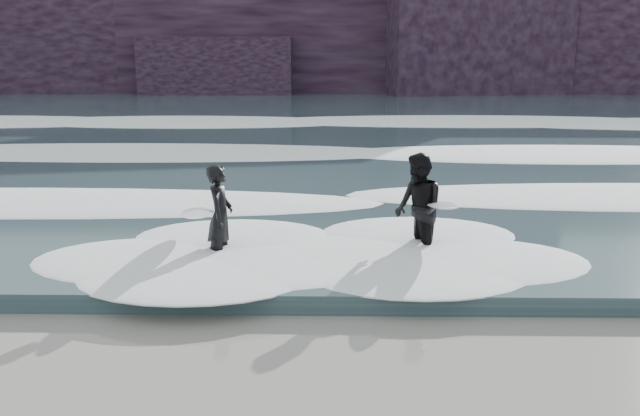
{
  "coord_description": "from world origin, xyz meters",
  "views": [
    {
      "loc": [
        -0.34,
        -6.36,
        3.77
      ],
      "look_at": [
        -0.54,
        5.4,
        1.0
      ],
      "focal_mm": 40.0,
      "sensor_mm": 36.0,
      "label": 1
    }
  ],
  "objects": [
    {
      "name": "foam_mid",
      "position": [
        0.0,
        16.0,
        0.42
      ],
      "size": [
        60.0,
        4.0,
        0.24
      ],
      "primitive_type": "ellipsoid",
      "color": "white",
      "rests_on": "sea"
    },
    {
      "name": "foam_near",
      "position": [
        0.0,
        9.0,
        0.4
      ],
      "size": [
        60.0,
        3.2,
        0.2
      ],
      "primitive_type": "ellipsoid",
      "color": "white",
      "rests_on": "sea"
    },
    {
      "name": "surfer_left",
      "position": [
        -2.3,
        5.28,
        0.89
      ],
      "size": [
        1.13,
        2.07,
        1.76
      ],
      "color": "black",
      "rests_on": "ground"
    },
    {
      "name": "sea",
      "position": [
        0.0,
        29.0,
        0.15
      ],
      "size": [
        90.0,
        52.0,
        0.3
      ],
      "primitive_type": "cube",
      "color": "#2C4145",
      "rests_on": "ground"
    },
    {
      "name": "headland",
      "position": [
        0.0,
        46.0,
        5.0
      ],
      "size": [
        70.0,
        9.0,
        10.0
      ],
      "primitive_type": "cube",
      "color": "black",
      "rests_on": "ground"
    },
    {
      "name": "foam_far",
      "position": [
        0.0,
        25.0,
        0.45
      ],
      "size": [
        60.0,
        4.8,
        0.3
      ],
      "primitive_type": "ellipsoid",
      "color": "white",
      "rests_on": "sea"
    },
    {
      "name": "surfer_right",
      "position": [
        1.18,
        5.53,
        0.97
      ],
      "size": [
        1.27,
        2.09,
        1.92
      ],
      "color": "black",
      "rests_on": "ground"
    }
  ]
}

